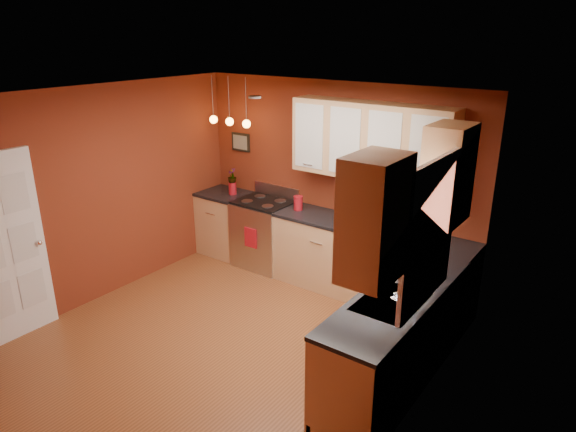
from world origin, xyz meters
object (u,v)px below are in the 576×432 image
Objects in this scene: soap_pump at (396,301)px; coffee_maker at (413,227)px; sink at (391,304)px; red_canister at (298,203)px; gas_range at (264,233)px.

coffee_maker is at bearing 108.60° from soap_pump.
sink reaches higher than coffee_maker.
coffee_maker is at bearing 106.96° from sink.
red_canister is 1.14× the size of soap_pump.
sink reaches higher than red_canister.
sink is 4.24× the size of soap_pump.
sink is at bearing 128.51° from soap_pump.
gas_range is 6.73× the size of soap_pump.
red_canister is 1.58m from coffee_maker.
sink is 0.17m from soap_pump.
red_canister is at bearing 159.21° from coffee_maker.
red_canister is 2.68m from soap_pump.
sink is 1.61m from coffee_maker.
soap_pump is at bearing -37.13° from red_canister.
coffee_maker is at bearing 0.77° from gas_range.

